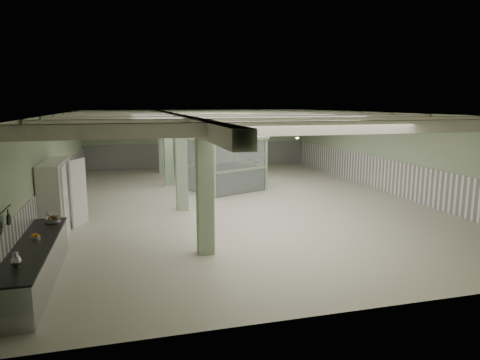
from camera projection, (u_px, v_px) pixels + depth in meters
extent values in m
plane|color=beige|center=(239.00, 200.00, 17.94)|extent=(20.00, 20.00, 0.00)
cube|color=silver|center=(239.00, 113.00, 17.31)|extent=(14.00, 20.00, 0.02)
cube|color=#ABBC96|center=(199.00, 138.00, 27.14)|extent=(14.00, 0.02, 3.60)
cube|color=#ABBC96|center=(372.00, 221.00, 8.11)|extent=(14.00, 0.02, 3.60)
cube|color=#ABBC96|center=(57.00, 164.00, 15.86)|extent=(0.02, 20.00, 3.60)
cube|color=#ABBC96|center=(388.00, 153.00, 19.39)|extent=(0.02, 20.00, 3.60)
cube|color=white|center=(60.00, 191.00, 16.05)|extent=(0.05, 19.90, 1.50)
cube|color=white|center=(386.00, 175.00, 19.57)|extent=(0.05, 19.90, 1.50)
cube|color=white|center=(199.00, 155.00, 27.30)|extent=(13.90, 0.05, 1.50)
cube|color=silver|center=(177.00, 119.00, 16.72)|extent=(0.45, 19.90, 0.40)
cube|color=silver|center=(318.00, 128.00, 10.20)|extent=(13.90, 0.35, 0.32)
cube|color=silver|center=(282.00, 123.00, 12.58)|extent=(13.90, 0.35, 0.32)
cube|color=silver|center=(257.00, 120.00, 14.96)|extent=(13.90, 0.35, 0.32)
cube|color=silver|center=(239.00, 118.00, 17.34)|extent=(13.90, 0.35, 0.32)
cube|color=silver|center=(225.00, 116.00, 19.72)|extent=(13.90, 0.35, 0.32)
cube|color=silver|center=(214.00, 115.00, 22.10)|extent=(13.90, 0.35, 0.32)
cube|color=silver|center=(206.00, 114.00, 24.47)|extent=(13.90, 0.35, 0.32)
cube|color=#98B18F|center=(205.00, 188.00, 11.29)|extent=(0.42, 0.42, 3.60)
cube|color=#98B18F|center=(181.00, 163.00, 16.04)|extent=(0.42, 0.42, 3.60)
cube|color=#98B18F|center=(168.00, 149.00, 20.80)|extent=(0.42, 0.42, 3.60)
cube|color=#98B18F|center=(162.00, 142.00, 24.61)|extent=(0.42, 0.42, 3.60)
cylinder|color=black|center=(3.00, 211.00, 8.64)|extent=(0.02, 1.20, 0.02)
cone|color=#2E3E30|center=(297.00, 136.00, 12.77)|extent=(0.44, 0.44, 0.22)
cone|color=#2E3E30|center=(247.00, 126.00, 18.01)|extent=(0.44, 0.44, 0.22)
cone|color=#2E3E30|center=(222.00, 121.00, 22.76)|extent=(0.44, 0.44, 0.22)
cube|color=#AEAEB3|center=(36.00, 265.00, 9.56)|extent=(0.77, 4.60, 0.88)
cube|color=black|center=(34.00, 246.00, 9.48)|extent=(0.81, 4.64, 0.04)
cylinder|color=#B2B2B7|center=(35.00, 238.00, 9.86)|extent=(0.25, 0.25, 0.08)
cylinder|color=black|center=(0.00, 228.00, 8.22)|extent=(0.03, 0.26, 0.26)
cylinder|color=black|center=(9.00, 220.00, 8.84)|extent=(0.03, 0.23, 0.23)
cube|color=white|center=(56.00, 197.00, 13.22)|extent=(0.63, 2.53, 2.32)
cube|color=white|center=(65.00, 200.00, 12.76)|extent=(0.06, 0.95, 2.22)
cube|color=white|center=(74.00, 191.00, 13.99)|extent=(0.43, 0.89, 2.22)
cube|color=silver|center=(67.00, 200.00, 12.77)|extent=(0.02, 0.05, 0.30)
cube|color=silver|center=(71.00, 192.00, 13.87)|extent=(0.02, 0.05, 0.30)
cube|color=#8CA483|center=(214.00, 171.00, 18.07)|extent=(0.16, 0.16, 2.39)
cube|color=#8CA483|center=(186.00, 164.00, 19.94)|extent=(0.16, 0.16, 2.39)
cube|color=#8CA483|center=(266.00, 165.00, 19.80)|extent=(0.16, 0.16, 2.39)
cube|color=#8CA483|center=(235.00, 160.00, 21.66)|extent=(0.16, 0.16, 2.39)
cube|color=#8CA483|center=(225.00, 138.00, 19.65)|extent=(3.90, 3.64, 0.12)
cube|color=silver|center=(241.00, 182.00, 19.05)|extent=(2.48, 1.09, 1.05)
cube|color=silver|center=(241.00, 154.00, 18.83)|extent=(2.48, 1.09, 1.22)
cube|color=silver|center=(211.00, 175.00, 20.91)|extent=(2.48, 1.09, 1.05)
cube|color=silver|center=(211.00, 150.00, 20.70)|extent=(2.48, 1.09, 1.22)
cube|color=silver|center=(200.00, 182.00, 19.12)|extent=(0.90, 2.04, 1.05)
cube|color=silver|center=(199.00, 154.00, 18.90)|extent=(0.90, 2.04, 1.22)
cube|color=silver|center=(249.00, 175.00, 20.84)|extent=(0.90, 2.04, 1.05)
cube|color=silver|center=(250.00, 150.00, 20.62)|extent=(0.90, 2.04, 1.22)
cube|color=#595E4E|center=(260.00, 173.00, 20.98)|extent=(0.41, 0.58, 1.25)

